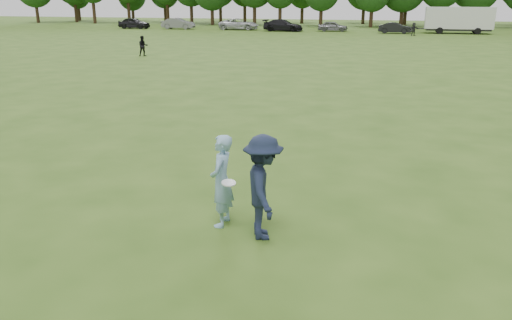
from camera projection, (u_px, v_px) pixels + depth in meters
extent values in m
plane|color=#304E16|center=(248.00, 241.00, 9.12)|extent=(200.00, 200.00, 0.00)
imported|color=#84AECC|center=(222.00, 181.00, 9.52)|extent=(0.46, 0.68, 1.82)
imported|color=#182035|center=(263.00, 187.00, 9.01)|extent=(1.13, 1.44, 1.95)
imported|color=black|center=(143.00, 46.00, 38.06)|extent=(0.94, 0.90, 1.52)
imported|color=#292929|center=(414.00, 29.00, 58.74)|extent=(1.43, 1.17, 1.54)
imported|color=black|center=(134.00, 23.00, 72.54)|extent=(4.72, 2.11, 1.57)
imported|color=slate|center=(178.00, 24.00, 71.52)|extent=(4.77, 1.92, 1.54)
imported|color=silver|center=(239.00, 24.00, 69.77)|extent=(5.75, 2.99, 1.55)
imported|color=black|center=(283.00, 25.00, 66.79)|extent=(5.44, 2.47, 1.55)
imported|color=slate|center=(333.00, 26.00, 66.50)|extent=(4.06, 1.88, 1.35)
imported|color=black|center=(395.00, 28.00, 62.67)|extent=(4.19, 1.76, 1.35)
cylinder|color=white|center=(229.00, 183.00, 9.24)|extent=(0.32, 0.32, 0.08)
cube|color=silver|center=(459.00, 18.00, 62.04)|extent=(8.00, 2.50, 2.60)
cube|color=black|center=(458.00, 30.00, 62.47)|extent=(7.60, 2.30, 0.25)
cylinder|color=black|center=(440.00, 31.00, 61.91)|extent=(0.80, 0.25, 0.80)
cylinder|color=black|center=(438.00, 30.00, 64.20)|extent=(0.80, 0.25, 0.80)
cylinder|color=black|center=(478.00, 31.00, 60.80)|extent=(0.80, 0.25, 0.80)
cylinder|color=black|center=(475.00, 30.00, 63.10)|extent=(0.80, 0.25, 0.80)
cube|color=#333333|center=(421.00, 29.00, 63.56)|extent=(1.20, 0.15, 0.12)
cylinder|color=#332114|center=(37.00, 12.00, 90.04)|extent=(0.56, 0.56, 3.63)
cylinder|color=#332114|center=(76.00, 11.00, 92.49)|extent=(0.56, 0.56, 4.13)
cylinder|color=#332114|center=(94.00, 11.00, 87.62)|extent=(0.56, 0.56, 4.18)
cylinder|color=#332114|center=(129.00, 11.00, 89.56)|extent=(0.56, 0.56, 4.26)
cylinder|color=#332114|center=(168.00, 12.00, 89.32)|extent=(0.56, 0.56, 3.91)
cylinder|color=#332114|center=(192.00, 12.00, 86.38)|extent=(0.56, 0.56, 3.83)
cylinder|color=#332114|center=(212.00, 15.00, 82.52)|extent=(0.56, 0.56, 3.25)
cylinder|color=#332114|center=(255.00, 14.00, 81.03)|extent=(0.56, 0.56, 3.71)
cylinder|color=#332114|center=(280.00, 15.00, 79.63)|extent=(0.56, 0.56, 3.46)
cylinder|color=#332114|center=(321.00, 16.00, 77.89)|extent=(0.56, 0.56, 3.14)
cylinder|color=#332114|center=(371.00, 17.00, 75.73)|extent=(0.56, 0.56, 3.01)
cylinder|color=#332114|center=(401.00, 16.00, 76.77)|extent=(0.56, 0.56, 3.23)
cylinder|color=#332114|center=(439.00, 15.00, 75.23)|extent=(0.56, 0.56, 3.77)
cylinder|color=#332114|center=(475.00, 16.00, 74.55)|extent=(0.56, 0.56, 3.33)
cylinder|color=#332114|center=(79.00, 13.00, 97.98)|extent=(0.56, 0.56, 2.97)
cylinder|color=#332114|center=(133.00, 14.00, 96.24)|extent=(0.56, 0.56, 2.73)
cylinder|color=#332114|center=(165.00, 13.00, 92.80)|extent=(0.56, 0.56, 3.25)
cylinder|color=#332114|center=(221.00, 12.00, 93.02)|extent=(0.56, 0.56, 3.62)
cylinder|color=#332114|center=(245.00, 12.00, 89.31)|extent=(0.56, 0.56, 3.61)
cylinder|color=#332114|center=(302.00, 14.00, 87.26)|extent=(0.56, 0.56, 3.29)
cylinder|color=#332114|center=(363.00, 14.00, 85.98)|extent=(0.56, 0.56, 3.28)
cylinder|color=#332114|center=(405.00, 15.00, 82.84)|extent=(0.56, 0.56, 3.11)
cylinder|color=#332114|center=(465.00, 14.00, 81.71)|extent=(0.56, 0.56, 3.50)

